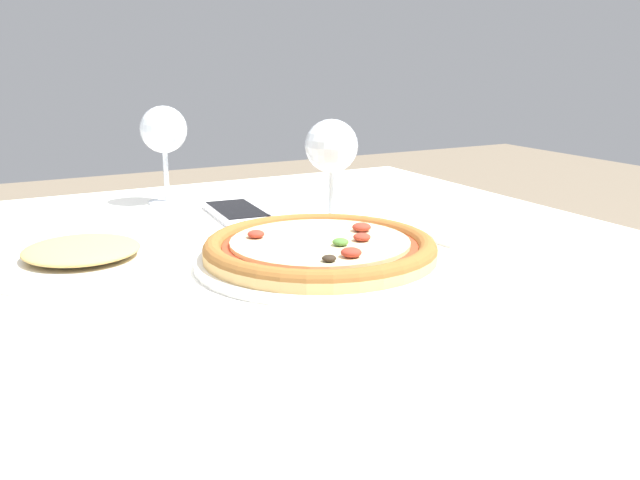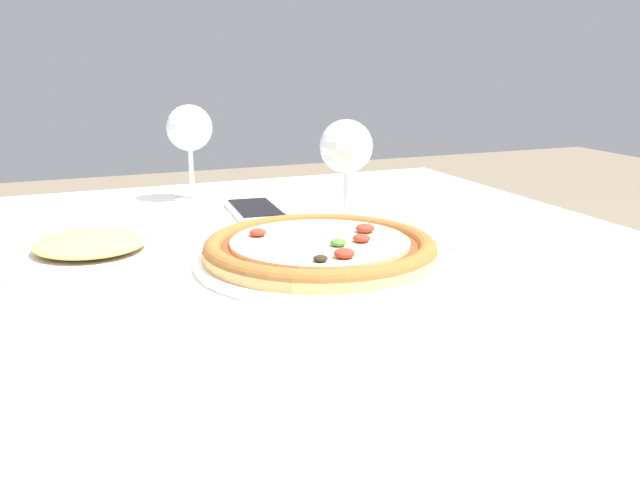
{
  "view_description": "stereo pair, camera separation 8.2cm",
  "coord_description": "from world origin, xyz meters",
  "px_view_note": "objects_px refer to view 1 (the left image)",
  "views": [
    {
      "loc": [
        -0.26,
        -0.71,
        0.97
      ],
      "look_at": [
        0.12,
        -0.01,
        0.75
      ],
      "focal_mm": 40.0,
      "sensor_mm": 36.0,
      "label": 1
    },
    {
      "loc": [
        -0.18,
        -0.74,
        0.97
      ],
      "look_at": [
        0.12,
        -0.01,
        0.75
      ],
      "focal_mm": 40.0,
      "sensor_mm": 36.0,
      "label": 2
    }
  ],
  "objects_px": {
    "cell_phone": "(237,212)",
    "dining_table": "(227,348)",
    "pizza_plate": "(320,251)",
    "wine_glass_far_left": "(164,132)",
    "wine_glass_far_right": "(331,149)",
    "side_plate": "(82,257)"
  },
  "relations": [
    {
      "from": "dining_table",
      "to": "pizza_plate",
      "type": "height_order",
      "value": "pizza_plate"
    },
    {
      "from": "wine_glass_far_right",
      "to": "side_plate",
      "type": "xyz_separation_m",
      "value": [
        -0.35,
        -0.04,
        -0.1
      ]
    },
    {
      "from": "dining_table",
      "to": "wine_glass_far_left",
      "type": "distance_m",
      "value": 0.46
    },
    {
      "from": "dining_table",
      "to": "wine_glass_far_left",
      "type": "bearing_deg",
      "value": 82.07
    },
    {
      "from": "wine_glass_far_left",
      "to": "wine_glass_far_right",
      "type": "xyz_separation_m",
      "value": [
        0.17,
        -0.25,
        -0.01
      ]
    },
    {
      "from": "cell_phone",
      "to": "dining_table",
      "type": "bearing_deg",
      "value": -114.15
    },
    {
      "from": "dining_table",
      "to": "side_plate",
      "type": "distance_m",
      "value": 0.2
    },
    {
      "from": "cell_phone",
      "to": "wine_glass_far_left",
      "type": "bearing_deg",
      "value": 116.06
    },
    {
      "from": "cell_phone",
      "to": "side_plate",
      "type": "xyz_separation_m",
      "value": [
        -0.25,
        -0.15,
        0.0
      ]
    },
    {
      "from": "dining_table",
      "to": "pizza_plate",
      "type": "distance_m",
      "value": 0.15
    },
    {
      "from": "pizza_plate",
      "to": "wine_glass_far_right",
      "type": "height_order",
      "value": "wine_glass_far_right"
    },
    {
      "from": "pizza_plate",
      "to": "wine_glass_far_right",
      "type": "relative_size",
      "value": 1.94
    },
    {
      "from": "side_plate",
      "to": "cell_phone",
      "type": "bearing_deg",
      "value": 31.49
    },
    {
      "from": "dining_table",
      "to": "side_plate",
      "type": "relative_size",
      "value": 5.09
    },
    {
      "from": "dining_table",
      "to": "wine_glass_far_right",
      "type": "height_order",
      "value": "wine_glass_far_right"
    },
    {
      "from": "cell_phone",
      "to": "side_plate",
      "type": "height_order",
      "value": "side_plate"
    },
    {
      "from": "side_plate",
      "to": "wine_glass_far_left",
      "type": "bearing_deg",
      "value": 57.38
    },
    {
      "from": "pizza_plate",
      "to": "cell_phone",
      "type": "distance_m",
      "value": 0.28
    },
    {
      "from": "cell_phone",
      "to": "side_plate",
      "type": "distance_m",
      "value": 0.3
    },
    {
      "from": "pizza_plate",
      "to": "wine_glass_far_right",
      "type": "distance_m",
      "value": 0.22
    },
    {
      "from": "dining_table",
      "to": "wine_glass_far_left",
      "type": "relative_size",
      "value": 7.43
    },
    {
      "from": "wine_glass_far_left",
      "to": "cell_phone",
      "type": "distance_m",
      "value": 0.19
    }
  ]
}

